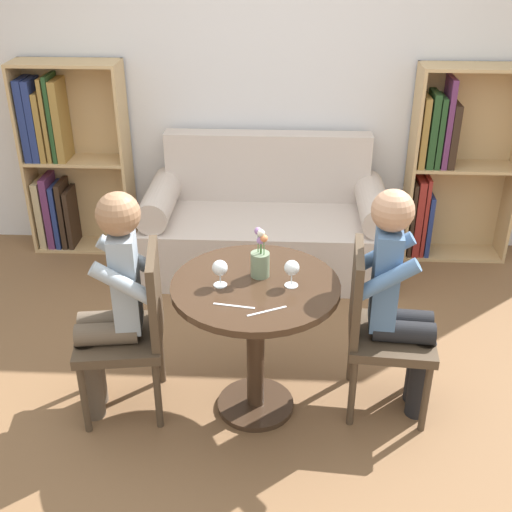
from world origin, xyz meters
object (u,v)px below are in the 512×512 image
bookshelf_right (447,165)px  person_right (399,300)px  wine_glass_left (220,269)px  chair_right (377,324)px  bookshelf_left (64,159)px  wine_glass_right (292,269)px  couch (266,227)px  flower_vase (260,259)px  chair_left (134,326)px  person_left (112,301)px

bookshelf_right → person_right: size_ratio=1.16×
wine_glass_left → chair_right: bearing=6.8°
bookshelf_left → wine_glass_right: bookshelf_left is taller
couch → flower_vase: (0.02, -1.48, 0.53)m
couch → chair_left: (-0.61, -1.56, 0.18)m
bookshelf_left → wine_glass_right: 2.48m
chair_right → wine_glass_left: size_ratio=6.87×
chair_left → person_left: size_ratio=0.74×
person_right → wine_glass_left: bearing=99.7°
bookshelf_left → person_left: 2.01m
couch → chair_right: (0.60, -1.48, 0.18)m
couch → bookshelf_right: bookshelf_right is taller
bookshelf_left → wine_glass_right: bearing=-47.5°
bookshelf_right → chair_right: bearing=-111.4°
person_left → person_right: 1.39m
chair_right → couch: bearing=26.6°
bookshelf_right → flower_vase: bearing=-126.1°
chair_left → chair_right: bearing=85.3°
chair_right → person_right: bearing=-92.9°
bookshelf_left → person_right: 2.82m
chair_right → wine_glass_left: chair_right is taller
bookshelf_left → bookshelf_right: same height
bookshelf_right → person_right: 1.86m
chair_left → wine_glass_left: 0.56m
chair_right → person_left: (-1.30, -0.09, 0.15)m
couch → wine_glass_left: size_ratio=13.00×
bookshelf_left → wine_glass_right: (1.67, -1.83, 0.14)m
chair_right → person_left: size_ratio=0.74×
bookshelf_left → couch: bearing=-9.9°
bookshelf_right → couch: bearing=-168.3°
bookshelf_left → wine_glass_left: (1.34, -1.84, 0.14)m
chair_right → person_right: 0.18m
couch → wine_glass_left: (-0.16, -1.58, 0.53)m
couch → chair_right: size_ratio=1.89×
chair_left → bookshelf_right: bearing=125.8°
person_left → person_right: bearing=85.3°
chair_right → wine_glass_left: bearing=101.2°
bookshelf_left → flower_vase: bookshelf_left is taller
chair_left → person_left: (-0.09, -0.02, 0.15)m
couch → wine_glass_left: 1.67m
wine_glass_right → flower_vase: (-0.15, 0.09, -0.00)m
chair_right → flower_vase: size_ratio=3.57×
bookshelf_right → chair_right: 1.89m
wine_glass_left → wine_glass_right: 0.33m
couch → person_left: size_ratio=1.41×
flower_vase → chair_left: bearing=-172.7°
bookshelf_right → chair_left: (-1.90, -1.82, -0.21)m
person_right → flower_vase: size_ratio=4.82×
bookshelf_right → chair_right: bookshelf_right is taller
bookshelf_right → wine_glass_right: 2.15m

